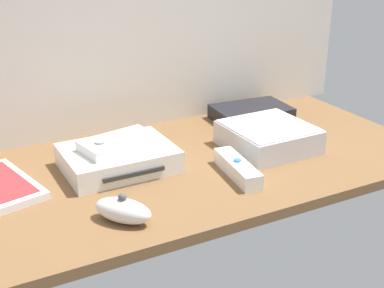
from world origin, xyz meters
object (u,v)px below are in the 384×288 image
at_px(mini_computer, 268,137).
at_px(remote_classic_pad, 118,143).
at_px(remote_nunchuk, 123,210).
at_px(remote_wand, 237,168).
at_px(game_console, 118,158).
at_px(network_router, 251,113).

relative_size(mini_computer, remote_classic_pad, 1.10).
bearing_deg(remote_nunchuk, mini_computer, -18.68).
distance_m(remote_wand, remote_classic_pad, 0.23).
height_order(remote_nunchuk, remote_classic_pad, remote_classic_pad).
height_order(mini_computer, remote_nunchuk, mini_computer).
bearing_deg(remote_wand, mini_computer, 40.17).
bearing_deg(remote_classic_pad, remote_wand, -47.29).
distance_m(mini_computer, remote_wand, 0.15).
bearing_deg(mini_computer, remote_classic_pad, 170.56).
height_order(game_console, mini_computer, mini_computer).
height_order(game_console, remote_nunchuk, remote_nunchuk).
relative_size(game_console, network_router, 1.12).
relative_size(remote_nunchuk, remote_classic_pad, 0.67).
bearing_deg(remote_classic_pad, remote_nunchuk, -120.37).
relative_size(game_console, mini_computer, 1.22).
xyz_separation_m(mini_computer, remote_nunchuk, (-0.38, -0.14, -0.01)).
bearing_deg(remote_wand, game_console, 151.67).
distance_m(game_console, remote_nunchuk, 0.20).
height_order(network_router, remote_nunchuk, remote_nunchuk).
distance_m(game_console, mini_computer, 0.32).
distance_m(game_console, network_router, 0.40).
height_order(network_router, remote_wand, same).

